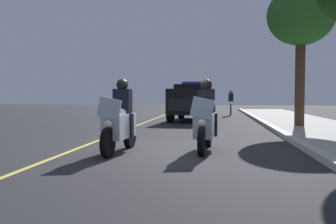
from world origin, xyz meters
TOP-DOWN VIEW (x-y plane):
  - ground_plane at (0.00, 0.00)m, footprint 80.00×80.00m
  - curb_strip at (0.00, 3.39)m, footprint 48.00×0.24m
  - lane_stripe_center at (0.00, -2.20)m, footprint 48.00×0.12m
  - police_motorcycle_lead_left at (0.54, -1.00)m, footprint 2.14×0.62m
  - police_motorcycle_lead_right at (0.05, 0.98)m, footprint 2.14×0.62m
  - police_suv at (-10.26, 0.04)m, footprint 5.03×2.38m
  - cyclist_background at (-15.18, 2.23)m, footprint 1.76×0.34m
  - tree_far_back at (-6.40, 4.59)m, footprint 2.67×2.67m

SIDE VIEW (x-z plane):
  - ground_plane at x=0.00m, z-range 0.00..0.00m
  - lane_stripe_center at x=0.00m, z-range 0.00..0.01m
  - curb_strip at x=0.00m, z-range 0.00..0.15m
  - police_motorcycle_lead_left at x=0.54m, z-range -0.16..1.56m
  - police_motorcycle_lead_right at x=0.05m, z-range -0.16..1.56m
  - cyclist_background at x=-15.18m, z-range 0.00..1.69m
  - police_suv at x=-10.26m, z-range 0.04..2.09m
  - tree_far_back at x=-6.40m, z-range 1.64..7.30m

